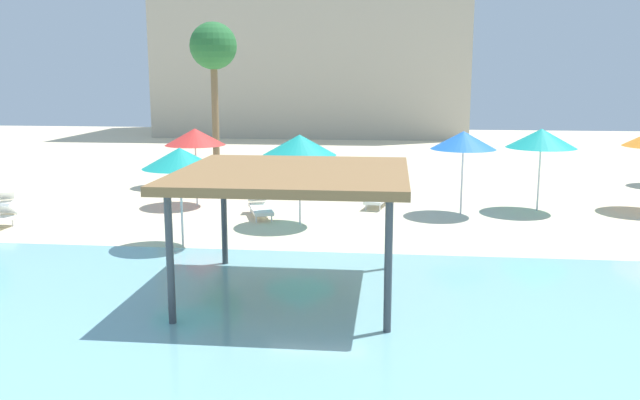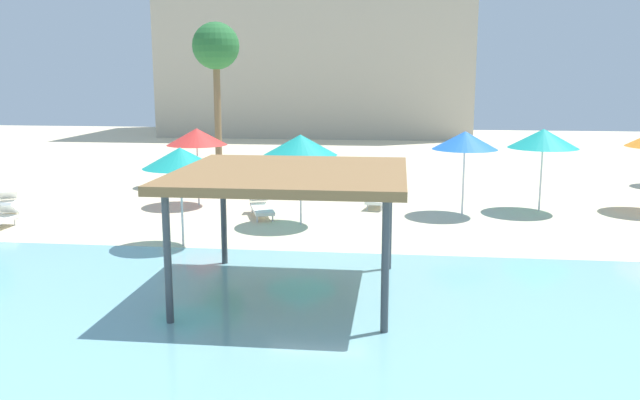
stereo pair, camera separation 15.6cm
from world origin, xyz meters
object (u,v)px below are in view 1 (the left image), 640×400
object	(u,v)px
beach_umbrella_teal_0	(300,145)
beach_umbrella_teal_3	(541,138)
beach_umbrella_red_6	(195,137)
beach_umbrella_blue_1	(463,140)
shade_pavilion	(293,177)
palm_tree_2	(213,50)
lounge_chair_1	(6,204)
lounge_chair_3	(379,196)
beach_umbrella_teal_5	(180,158)
lounge_chair_0	(260,206)

from	to	relation	value
beach_umbrella_teal_0	beach_umbrella_teal_3	distance (m)	8.15
beach_umbrella_teal_3	beach_umbrella_red_6	xyz separation A→B (m)	(-11.60, -0.27, -0.05)
beach_umbrella_blue_1	shade_pavilion	bearing A→B (deg)	-116.40
beach_umbrella_red_6	palm_tree_2	distance (m)	5.58
beach_umbrella_teal_0	lounge_chair_1	xyz separation A→B (m)	(-9.78, 0.51, -2.11)
beach_umbrella_blue_1	lounge_chair_3	size ratio (longest dim) A/B	1.37
beach_umbrella_teal_3	lounge_chair_3	xyz separation A→B (m)	(-5.29, 0.32, -2.10)
beach_umbrella_teal_5	palm_tree_2	distance (m)	10.80
beach_umbrella_teal_0	beach_umbrella_blue_1	size ratio (longest dim) A/B	1.01
beach_umbrella_red_6	palm_tree_2	bearing A→B (deg)	96.32
lounge_chair_3	beach_umbrella_teal_0	bearing A→B (deg)	-24.11
beach_umbrella_teal_0	beach_umbrella_teal_3	bearing A→B (deg)	20.86
palm_tree_2	lounge_chair_3	bearing A→B (deg)	-30.69
beach_umbrella_teal_0	beach_umbrella_teal_3	xyz separation A→B (m)	(7.61, 2.90, -0.00)
beach_umbrella_teal_5	lounge_chair_0	world-z (taller)	beach_umbrella_teal_5
beach_umbrella_teal_3	lounge_chair_1	distance (m)	17.68
beach_umbrella_blue_1	lounge_chair_0	distance (m)	6.86
shade_pavilion	palm_tree_2	xyz separation A→B (m)	(-5.28, 13.75, 2.97)
beach_umbrella_blue_1	lounge_chair_0	bearing A→B (deg)	-171.07
beach_umbrella_blue_1	beach_umbrella_teal_3	bearing A→B (deg)	17.67
lounge_chair_1	palm_tree_2	size ratio (longest dim) A/B	0.29
beach_umbrella_red_6	palm_tree_2	size ratio (longest dim) A/B	0.41
beach_umbrella_teal_3	lounge_chair_0	distance (m)	9.48
beach_umbrella_red_6	lounge_chair_3	size ratio (longest dim) A/B	1.35
beach_umbrella_blue_1	palm_tree_2	bearing A→B (deg)	151.37
beach_umbrella_blue_1	beach_umbrella_teal_5	bearing A→B (deg)	-147.19
beach_umbrella_teal_5	palm_tree_2	world-z (taller)	palm_tree_2
beach_umbrella_teal_0	beach_umbrella_teal_5	distance (m)	4.01
lounge_chair_1	beach_umbrella_blue_1	bearing A→B (deg)	62.10
beach_umbrella_teal_5	lounge_chair_1	world-z (taller)	beach_umbrella_teal_5
beach_umbrella_teal_5	lounge_chair_0	bearing A→B (deg)	71.94
lounge_chair_0	beach_umbrella_red_6	bearing A→B (deg)	-140.27
palm_tree_2	lounge_chair_0	bearing A→B (deg)	-63.74
beach_umbrella_teal_3	lounge_chair_0	world-z (taller)	beach_umbrella_teal_3
beach_umbrella_blue_1	lounge_chair_1	distance (m)	15.02
beach_umbrella_teal_3	beach_umbrella_teal_5	xyz separation A→B (m)	(-10.35, -5.83, -0.06)
beach_umbrella_red_6	lounge_chair_3	xyz separation A→B (m)	(6.31, 0.59, -2.06)
beach_umbrella_teal_3	beach_umbrella_teal_5	world-z (taller)	beach_umbrella_teal_3
shade_pavilion	beach_umbrella_red_6	world-z (taller)	beach_umbrella_red_6
beach_umbrella_teal_3	lounge_chair_1	size ratio (longest dim) A/B	1.44
shade_pavilion	beach_umbrella_teal_0	size ratio (longest dim) A/B	1.68
beach_umbrella_teal_0	shade_pavilion	bearing A→B (deg)	-83.21
beach_umbrella_blue_1	beach_umbrella_teal_3	world-z (taller)	beach_umbrella_teal_3
beach_umbrella_teal_5	lounge_chair_3	xyz separation A→B (m)	(5.06, 6.15, -2.04)
beach_umbrella_teal_3	lounge_chair_3	distance (m)	5.70
lounge_chair_0	shade_pavilion	bearing A→B (deg)	-2.24
lounge_chair_0	lounge_chair_1	distance (m)	8.36
beach_umbrella_red_6	shade_pavilion	bearing A→B (deg)	-62.39
shade_pavilion	beach_umbrella_teal_3	size ratio (longest dim) A/B	1.68
lounge_chair_3	lounge_chair_0	bearing A→B (deg)	-48.45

